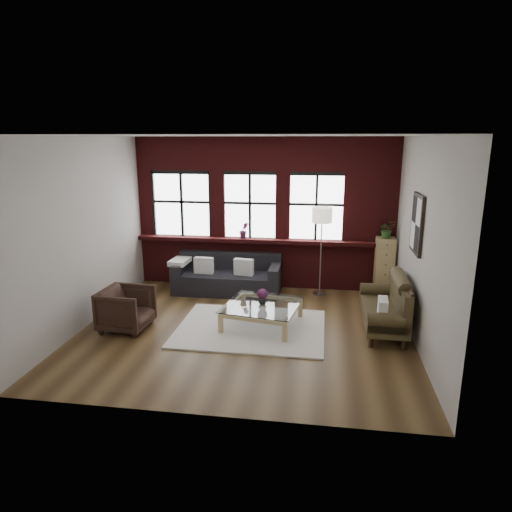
# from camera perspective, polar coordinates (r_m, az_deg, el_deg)

# --- Properties ---
(floor) EXTENTS (5.50, 5.50, 0.00)m
(floor) POSITION_cam_1_polar(r_m,az_deg,el_deg) (7.86, -1.38, -9.22)
(floor) COLOR #432E18
(floor) RESTS_ON ground
(ceiling) EXTENTS (5.50, 5.50, 0.00)m
(ceiling) POSITION_cam_1_polar(r_m,az_deg,el_deg) (7.19, -1.54, 14.82)
(ceiling) COLOR white
(ceiling) RESTS_ON ground
(wall_back) EXTENTS (5.50, 0.00, 5.50)m
(wall_back) POSITION_cam_1_polar(r_m,az_deg,el_deg) (9.79, 1.05, 5.34)
(wall_back) COLOR #ADA9A1
(wall_back) RESTS_ON ground
(wall_front) EXTENTS (5.50, 0.00, 5.50)m
(wall_front) POSITION_cam_1_polar(r_m,az_deg,el_deg) (5.00, -6.35, -3.78)
(wall_front) COLOR #ADA9A1
(wall_front) RESTS_ON ground
(wall_left) EXTENTS (0.00, 5.00, 5.00)m
(wall_left) POSITION_cam_1_polar(r_m,az_deg,el_deg) (8.28, -20.59, 2.71)
(wall_left) COLOR #ADA9A1
(wall_left) RESTS_ON ground
(wall_right) EXTENTS (0.00, 5.00, 5.00)m
(wall_right) POSITION_cam_1_polar(r_m,az_deg,el_deg) (7.41, 20.00, 1.47)
(wall_right) COLOR #ADA9A1
(wall_right) RESTS_ON ground
(brick_backwall) EXTENTS (5.50, 0.12, 3.20)m
(brick_backwall) POSITION_cam_1_polar(r_m,az_deg,el_deg) (9.73, 1.00, 5.28)
(brick_backwall) COLOR #4D1213
(brick_backwall) RESTS_ON floor
(sill_ledge) EXTENTS (5.50, 0.30, 0.08)m
(sill_ledge) POSITION_cam_1_polar(r_m,az_deg,el_deg) (9.75, 0.92, 1.95)
(sill_ledge) COLOR #4D1213
(sill_ledge) RESTS_ON brick_backwall
(window_left) EXTENTS (1.38, 0.10, 1.50)m
(window_left) POSITION_cam_1_polar(r_m,az_deg,el_deg) (10.11, -9.22, 6.30)
(window_left) COLOR black
(window_left) RESTS_ON brick_backwall
(window_mid) EXTENTS (1.38, 0.10, 1.50)m
(window_mid) POSITION_cam_1_polar(r_m,az_deg,el_deg) (9.76, -0.74, 6.20)
(window_mid) COLOR black
(window_mid) RESTS_ON brick_backwall
(window_right) EXTENTS (1.38, 0.10, 1.50)m
(window_right) POSITION_cam_1_polar(r_m,az_deg,el_deg) (9.64, 7.55, 5.97)
(window_right) COLOR black
(window_right) RESTS_ON brick_backwall
(wall_poster) EXTENTS (0.05, 0.74, 0.94)m
(wall_poster) POSITION_cam_1_polar(r_m,az_deg,el_deg) (7.65, 19.51, 3.80)
(wall_poster) COLOR black
(wall_poster) RESTS_ON wall_right
(shag_rug) EXTENTS (2.49, 1.96, 0.03)m
(shag_rug) POSITION_cam_1_polar(r_m,az_deg,el_deg) (7.89, -0.64, -8.99)
(shag_rug) COLOR silver
(shag_rug) RESTS_ON floor
(dark_sofa) EXTENTS (2.22, 0.90, 0.80)m
(dark_sofa) POSITION_cam_1_polar(r_m,az_deg,el_deg) (9.60, -3.61, -2.23)
(dark_sofa) COLOR black
(dark_sofa) RESTS_ON floor
(pillow_a) EXTENTS (0.41, 0.16, 0.34)m
(pillow_a) POSITION_cam_1_polar(r_m,az_deg,el_deg) (9.56, -6.54, -1.17)
(pillow_a) COLOR silver
(pillow_a) RESTS_ON dark_sofa
(pillow_b) EXTENTS (0.42, 0.20, 0.34)m
(pillow_b) POSITION_cam_1_polar(r_m,az_deg,el_deg) (9.38, -1.54, -1.38)
(pillow_b) COLOR silver
(pillow_b) RESTS_ON dark_sofa
(vintage_settee) EXTENTS (0.75, 1.68, 0.90)m
(vintage_settee) POSITION_cam_1_polar(r_m,az_deg,el_deg) (7.99, 15.62, -5.89)
(vintage_settee) COLOR #3A301B
(vintage_settee) RESTS_ON floor
(pillow_settee) EXTENTS (0.17, 0.39, 0.34)m
(pillow_settee) POSITION_cam_1_polar(r_m,az_deg,el_deg) (7.46, 15.54, -6.42)
(pillow_settee) COLOR silver
(pillow_settee) RESTS_ON vintage_settee
(armchair) EXTENTS (0.84, 0.82, 0.72)m
(armchair) POSITION_cam_1_polar(r_m,az_deg,el_deg) (8.06, -15.91, -6.38)
(armchair) COLOR black
(armchair) RESTS_ON floor
(coffee_table) EXTENTS (1.41, 1.41, 0.41)m
(coffee_table) POSITION_cam_1_polar(r_m,az_deg,el_deg) (7.95, 0.80, -7.40)
(coffee_table) COLOR tan
(coffee_table) RESTS_ON shag_rug
(vase) EXTENTS (0.19, 0.19, 0.15)m
(vase) POSITION_cam_1_polar(r_m,az_deg,el_deg) (7.85, 0.80, -5.52)
(vase) COLOR #B2B2B2
(vase) RESTS_ON coffee_table
(flowers) EXTENTS (0.18, 0.18, 0.18)m
(flowers) POSITION_cam_1_polar(r_m,az_deg,el_deg) (7.81, 0.81, -4.76)
(flowers) COLOR #5A1F49
(flowers) RESTS_ON vase
(drawer_chest) EXTENTS (0.37, 0.37, 1.22)m
(drawer_chest) POSITION_cam_1_polar(r_m,az_deg,el_deg) (9.67, 15.73, -1.34)
(drawer_chest) COLOR tan
(drawer_chest) RESTS_ON floor
(potted_plant_top) EXTENTS (0.40, 0.37, 0.36)m
(potted_plant_top) POSITION_cam_1_polar(r_m,az_deg,el_deg) (9.49, 16.05, 3.24)
(potted_plant_top) COLOR #2D5923
(potted_plant_top) RESTS_ON drawer_chest
(floor_lamp) EXTENTS (0.40, 0.40, 1.98)m
(floor_lamp) POSITION_cam_1_polar(r_m,az_deg,el_deg) (9.36, 8.12, 0.94)
(floor_lamp) COLOR #A5A5A8
(floor_lamp) RESTS_ON floor
(sill_plant) EXTENTS (0.24, 0.22, 0.35)m
(sill_plant) POSITION_cam_1_polar(r_m,az_deg,el_deg) (9.74, -1.53, 3.23)
(sill_plant) COLOR #5A1F49
(sill_plant) RESTS_ON sill_ledge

